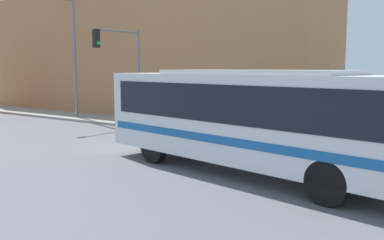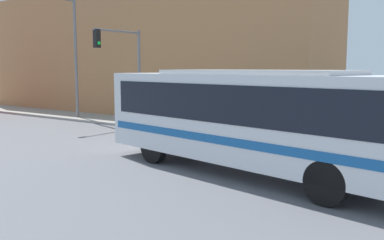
% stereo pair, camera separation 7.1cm
% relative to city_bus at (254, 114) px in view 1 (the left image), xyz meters
% --- Properties ---
extents(ground_plane, '(120.00, 120.00, 0.00)m').
position_rel_city_bus_xyz_m(ground_plane, '(0.88, 0.48, -1.86)').
color(ground_plane, slate).
extents(sidewalk, '(2.92, 70.00, 0.14)m').
position_rel_city_bus_xyz_m(sidewalk, '(6.84, 20.48, -1.78)').
color(sidewalk, gray).
rests_on(sidewalk, ground_plane).
extents(building_facade, '(6.00, 28.88, 8.61)m').
position_rel_city_bus_xyz_m(building_facade, '(11.30, 15.91, 2.45)').
color(building_facade, '#B27A4C').
rests_on(building_facade, ground_plane).
extents(city_bus, '(4.36, 11.24, 3.18)m').
position_rel_city_bus_xyz_m(city_bus, '(0.00, 0.00, 0.00)').
color(city_bus, silver).
rests_on(city_bus, ground_plane).
extents(fire_hydrant, '(0.21, 0.28, 0.72)m').
position_rel_city_bus_xyz_m(fire_hydrant, '(5.98, 5.12, -1.35)').
color(fire_hydrant, '#999999').
rests_on(fire_hydrant, sidewalk).
extents(traffic_light_pole, '(3.28, 0.35, 5.13)m').
position_rel_city_bus_xyz_m(traffic_light_pole, '(4.99, 10.29, 1.82)').
color(traffic_light_pole, slate).
rests_on(traffic_light_pole, sidewalk).
extents(street_lamp, '(2.97, 0.28, 7.29)m').
position_rel_city_bus_xyz_m(street_lamp, '(5.82, 15.73, 2.66)').
color(street_lamp, slate).
rests_on(street_lamp, sidewalk).
extents(pedestrian_near_corner, '(0.34, 0.34, 1.62)m').
position_rel_city_bus_xyz_m(pedestrian_near_corner, '(6.80, 8.71, -0.89)').
color(pedestrian_near_corner, slate).
rests_on(pedestrian_near_corner, sidewalk).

